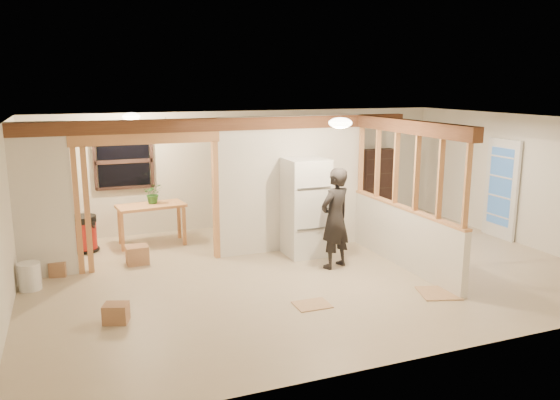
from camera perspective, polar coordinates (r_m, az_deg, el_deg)
name	(u,v)px	position (r m, az deg, el deg)	size (l,w,h in m)	color
floor	(307,270)	(9.29, 2.88, -7.27)	(9.00, 6.50, 0.01)	#BEA98D
ceiling	(309,120)	(8.78, 3.05, 8.35)	(9.00, 6.50, 0.01)	white
wall_back	(247,169)	(11.94, -3.44, 3.29)	(9.00, 0.01, 2.50)	silver
wall_front	(430,253)	(6.22, 15.35, -5.36)	(9.00, 0.01, 2.50)	silver
wall_left	(3,221)	(8.24, -26.94, -2.01)	(0.01, 6.50, 2.50)	silver
wall_right	(521,180)	(11.52, 23.85, 1.96)	(0.01, 6.50, 2.50)	silver
partition_left_stub	(43,201)	(9.38, -23.56, -0.13)	(0.90, 0.12, 2.50)	silver
partition_center	(292,184)	(10.11, 1.21, 1.71)	(2.80, 0.12, 2.50)	silver
doorway_frame	(149,203)	(9.47, -13.49, -0.26)	(2.46, 0.14, 2.20)	tan
header_beam_back	(228,124)	(9.57, -5.47, 7.90)	(7.00, 0.18, 0.22)	brown
header_beam_right	(408,127)	(9.23, 13.26, 7.48)	(0.18, 3.30, 0.22)	brown
pony_wall	(403,237)	(9.55, 12.72, -3.83)	(0.12, 3.20, 1.00)	silver
stud_partition	(406,170)	(9.31, 13.05, 3.06)	(0.14, 3.20, 1.32)	tan
window_back	(124,162)	(11.30, -16.01, 3.89)	(1.12, 0.10, 1.10)	black
french_door	(501,189)	(11.79, 22.11, 1.07)	(0.12, 0.86, 2.00)	white
ceiling_dome_main	(340,123)	(8.46, 6.32, 8.02)	(0.36, 0.36, 0.16)	#FFEABF
ceiling_dome_util	(131,117)	(10.36, -15.28, 8.40)	(0.32, 0.32, 0.14)	#FFEABF
hanging_bulb	(166,136)	(9.76, -11.79, 6.60)	(0.07, 0.07, 0.07)	#FFD88C
refrigerator	(305,207)	(9.85, 2.68, -0.75)	(0.73, 0.71, 1.77)	white
woman	(335,218)	(9.19, 5.78, -1.92)	(0.63, 0.41, 1.71)	black
work_table	(152,224)	(10.85, -13.25, -2.51)	(1.26, 0.63, 0.80)	tan
potted_plant	(153,193)	(10.81, -13.11, 0.67)	(0.35, 0.30, 0.39)	#265724
shop_vac	(84,234)	(10.76, -19.82, -3.32)	(0.53, 0.53, 0.69)	#A21C13
bookshelf	(377,182)	(13.15, 10.15, 1.87)	(0.78, 0.26, 1.56)	black
bucket	(29,276)	(9.16, -24.71, -7.26)	(0.33, 0.33, 0.42)	white
box_util_a	(137,255)	(9.82, -14.68, -5.56)	(0.37, 0.32, 0.32)	#AB7752
box_util_b	(58,268)	(9.65, -22.14, -6.62)	(0.26, 0.26, 0.24)	#AB7752
box_front	(116,313)	(7.60, -16.76, -11.25)	(0.31, 0.25, 0.25)	#AB7752
floor_panel_near	(439,293)	(8.57, 16.24, -9.33)	(0.56, 0.56, 0.02)	tan
floor_panel_far	(312,305)	(7.86, 3.37, -10.86)	(0.49, 0.39, 0.02)	tan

